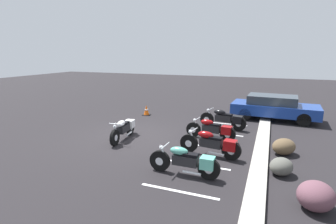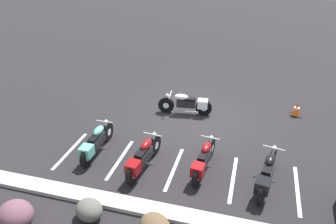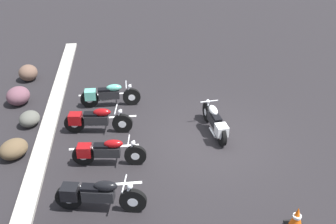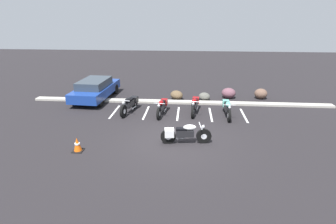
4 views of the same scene
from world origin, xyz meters
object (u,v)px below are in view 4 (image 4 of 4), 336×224
Objects in this scene: parked_bike_1 at (162,106)px; parked_bike_2 at (195,104)px; landscape_rock_2 at (229,93)px; traffic_cone at (77,145)px; landscape_rock_1 at (204,97)px; landscape_rock_0 at (177,95)px; landscape_rock_3 at (261,94)px; car_blue at (95,89)px; parked_bike_3 at (227,108)px; parked_bike_0 at (130,104)px; motorcycle_white_featured at (183,134)px.

parked_bike_1 is 0.96× the size of parked_bike_2.
landscape_rock_2 is 10.23m from traffic_cone.
landscape_rock_1 is at bearing 52.82° from traffic_cone.
landscape_rock_0 is 5.37m from landscape_rock_3.
car_blue is (-6.19, 1.91, 0.23)m from parked_bike_2.
landscape_rock_3 is at bearing 11.16° from landscape_rock_1.
parked_bike_1 is 2.44× the size of landscape_rock_0.
landscape_rock_3 is at bearing 124.68° from parked_bike_1.
traffic_cone is at bearing -127.18° from landscape_rock_1.
parked_bike_2 reaches higher than parked_bike_3.
car_blue is (-7.88, 2.27, 0.24)m from parked_bike_3.
car_blue reaches higher than landscape_rock_0.
parked_bike_0 is 4.72m from traffic_cone.
landscape_rock_1 is at bearing -156.71° from landscape_rock_2.
parked_bike_0 is 3.82× the size of traffic_cone.
parked_bike_2 is 6.48m from car_blue.
parked_bike_1 is at bearing -133.33° from landscape_rock_1.
landscape_rock_2 is (3.31, 0.56, 0.04)m from landscape_rock_0.
traffic_cone is at bearing -139.21° from landscape_rock_3.
landscape_rock_3 is (2.55, 3.23, -0.12)m from parked_bike_3.
landscape_rock_3 reaches higher than landscape_rock_1.
car_blue is 6.88m from traffic_cone.
car_blue is 5.55× the size of landscape_rock_3.
landscape_rock_1 is at bearing -84.91° from car_blue.
parked_bike_3 is (2.21, 3.41, 0.00)m from motorcycle_white_featured.
parked_bike_1 reaches higher than landscape_rock_0.
landscape_rock_1 is 1.71m from landscape_rock_2.
parked_bike_2 is 1.74m from parked_bike_3.
parked_bike_1 is at bearing -103.75° from landscape_rock_0.
motorcycle_white_featured is at bearing 50.55° from parked_bike_0.
parked_bike_0 is 3.08× the size of landscape_rock_1.
landscape_rock_0 is at bearing -170.43° from landscape_rock_2.
car_blue is at bearing -177.92° from landscape_rock_1.
parked_bike_2 is at bearing 108.35° from parked_bike_1.
parked_bike_1 is 2.63× the size of landscape_rock_3.
landscape_rock_1 is 3.67m from landscape_rock_3.
landscape_rock_0 is at bearing 145.83° from parked_bike_0.
car_blue is 8.46m from landscape_rock_2.
parked_bike_2 reaches higher than landscape_rock_0.
car_blue reaches higher than landscape_rock_3.
parked_bike_3 is 3.85m from landscape_rock_0.
landscape_rock_0 is 1.19× the size of landscape_rock_1.
landscape_rock_3 is at bearing 48.15° from motorcycle_white_featured.
parked_bike_3 reaches higher than traffic_cone.
motorcycle_white_featured reaches higher than landscape_rock_2.
parked_bike_0 reaches higher than traffic_cone.
parked_bike_0 is 2.50× the size of landscape_rock_2.
landscape_rock_2 is at bearing 48.09° from traffic_cone.
parked_bike_1 is 0.98× the size of parked_bike_3.
motorcycle_white_featured is at bearing -0.94° from parked_bike_2.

